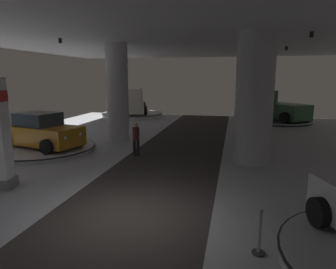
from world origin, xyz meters
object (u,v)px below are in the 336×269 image
object	(u,v)px
display_platform_deep_right	(276,120)
display_car_mid_left	(41,131)
display_platform_deep_left	(132,114)
column_left	(117,94)
visitor_walking_near	(136,137)
display_platform_mid_left	(42,148)
column_right	(254,99)
pickup_truck_deep_left	(132,103)
pickup_truck_deep_right	(274,108)

from	to	relation	value
display_platform_deep_right	display_car_mid_left	bearing A→B (deg)	-134.35
display_car_mid_left	display_platform_deep_left	world-z (taller)	display_car_mid_left
display_car_mid_left	display_platform_deep_right	world-z (taller)	display_car_mid_left
column_left	display_car_mid_left	distance (m)	4.60
column_left	visitor_walking_near	bearing A→B (deg)	-55.44
column_left	display_platform_mid_left	bearing A→B (deg)	-132.24
column_right	display_platform_deep_right	size ratio (longest dim) A/B	0.97
display_platform_mid_left	visitor_walking_near	size ratio (longest dim) A/B	3.26
column_left	pickup_truck_deep_left	size ratio (longest dim) A/B	0.97
column_left	display_car_mid_left	xyz separation A→B (m)	(-2.88, -3.13, -1.75)
display_car_mid_left	pickup_truck_deep_left	bearing A→B (deg)	89.63
column_right	pickup_truck_deep_right	size ratio (longest dim) A/B	1.02
column_right	display_platform_deep_right	world-z (taller)	column_right
column_left	pickup_truck_deep_right	xyz separation A→B (m)	(9.73, 10.23, -1.59)
column_right	display_platform_mid_left	size ratio (longest dim) A/B	1.06
display_platform_mid_left	display_car_mid_left	size ratio (longest dim) A/B	1.15
column_right	column_left	bearing A→B (deg)	158.12
pickup_truck_deep_left	column_left	bearing A→B (deg)	-75.00
display_platform_mid_left	display_platform_deep_left	world-z (taller)	display_platform_deep_left
display_car_mid_left	pickup_truck_deep_right	distance (m)	18.37
pickup_truck_deep_left	visitor_walking_near	world-z (taller)	pickup_truck_deep_left
pickup_truck_deep_left	display_platform_deep_right	distance (m)	12.79
display_car_mid_left	pickup_truck_deep_left	size ratio (longest dim) A/B	0.79
column_left	visitor_walking_near	world-z (taller)	column_left
display_platform_deep_right	visitor_walking_near	bearing A→B (deg)	-121.16
column_right	pickup_truck_deep_left	world-z (taller)	column_right
display_platform_mid_left	pickup_truck_deep_left	world-z (taller)	pickup_truck_deep_left
pickup_truck_deep_right	column_right	bearing A→B (deg)	-100.36
display_platform_mid_left	display_platform_deep_left	bearing A→B (deg)	90.19
display_platform_deep_left	pickup_truck_deep_right	size ratio (longest dim) A/B	1.05
pickup_truck_deep_left	display_platform_deep_right	world-z (taller)	pickup_truck_deep_left
pickup_truck_deep_right	visitor_walking_near	world-z (taller)	pickup_truck_deep_right
column_left	pickup_truck_deep_right	world-z (taller)	column_left
display_platform_mid_left	display_platform_deep_left	size ratio (longest dim) A/B	0.91
display_car_mid_left	pickup_truck_deep_left	xyz separation A→B (m)	(0.09, 13.54, 0.28)
display_platform_deep_right	pickup_truck_deep_left	bearing A→B (deg)	178.08
column_right	pickup_truck_deep_right	bearing A→B (deg)	79.64
column_left	display_platform_deep_left	bearing A→B (deg)	105.11
column_right	display_platform_deep_right	xyz separation A→B (m)	(2.61, 12.93, -2.62)
column_left	display_platform_deep_right	bearing A→B (deg)	45.12
display_platform_mid_left	display_car_mid_left	xyz separation A→B (m)	(-0.03, 0.01, 0.87)
display_car_mid_left	pickup_truck_deep_right	xyz separation A→B (m)	(12.61, 13.36, 0.16)
column_left	display_car_mid_left	size ratio (longest dim) A/B	1.22
pickup_truck_deep_left	pickup_truck_deep_right	size ratio (longest dim) A/B	1.05
column_right	display_platform_deep_right	distance (m)	13.45
pickup_truck_deep_left	pickup_truck_deep_right	xyz separation A→B (m)	(12.52, -0.18, -0.13)
column_right	display_platform_deep_left	size ratio (longest dim) A/B	0.97
column_left	pickup_truck_deep_right	bearing A→B (deg)	46.42
pickup_truck_deep_right	column_left	bearing A→B (deg)	-133.58
display_car_mid_left	pickup_truck_deep_right	bearing A→B (deg)	46.65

